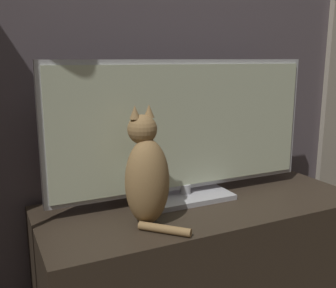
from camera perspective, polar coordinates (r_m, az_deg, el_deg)
name	(u,v)px	position (r m, az deg, el deg)	size (l,w,h in m)	color
tv_stand	(202,253)	(1.67, 4.98, -15.44)	(1.28, 0.53, 0.43)	#33281E
tv	(185,131)	(1.56, 2.54, 1.83)	(1.11, 0.22, 0.56)	#B7B7BC
cat	(146,175)	(1.34, -3.17, -4.58)	(0.18, 0.26, 0.41)	#997547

